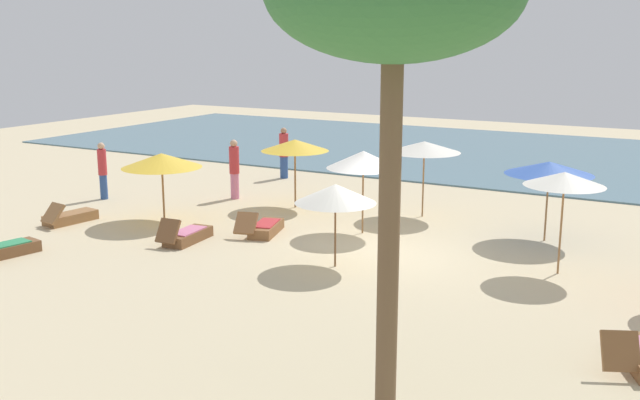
% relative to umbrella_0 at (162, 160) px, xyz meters
% --- Properties ---
extents(ground_plane, '(60.00, 60.00, 0.00)m').
position_rel_umbrella_0_xyz_m(ground_plane, '(6.81, -0.03, -1.80)').
color(ground_plane, beige).
extents(ocean_water, '(48.00, 16.00, 0.06)m').
position_rel_umbrella_0_xyz_m(ocean_water, '(6.81, 16.97, -1.77)').
color(ocean_water, slate).
rests_on(ocean_water, ground_plane).
extents(umbrella_0, '(2.29, 2.29, 2.01)m').
position_rel_umbrella_0_xyz_m(umbrella_0, '(0.00, 0.00, 0.00)').
color(umbrella_0, olive).
rests_on(umbrella_0, ground_plane).
extents(umbrella_2, '(2.13, 2.13, 2.26)m').
position_rel_umbrella_0_xyz_m(umbrella_2, '(6.28, 4.27, 0.29)').
color(umbrella_2, olive).
rests_on(umbrella_2, ground_plane).
extents(umbrella_4, '(1.78, 1.78, 2.34)m').
position_rel_umbrella_0_xyz_m(umbrella_4, '(10.94, 0.72, 0.38)').
color(umbrella_4, olive).
rests_on(umbrella_4, ground_plane).
extents(umbrella_5, '(1.99, 1.99, 2.27)m').
position_rel_umbrella_0_xyz_m(umbrella_5, '(5.55, 1.69, 0.23)').
color(umbrella_5, olive).
rests_on(umbrella_5, ground_plane).
extents(umbrella_6, '(1.88, 1.88, 1.96)m').
position_rel_umbrella_0_xyz_m(umbrella_6, '(6.29, -1.28, -0.06)').
color(umbrella_6, brown).
rests_on(umbrella_6, ground_plane).
extents(umbrella_7, '(2.10, 2.10, 2.15)m').
position_rel_umbrella_0_xyz_m(umbrella_7, '(2.35, 3.44, 0.16)').
color(umbrella_7, olive).
rests_on(umbrella_7, ground_plane).
extents(umbrella_8, '(2.26, 2.26, 2.11)m').
position_rel_umbrella_0_xyz_m(umbrella_8, '(10.06, 3.36, 0.13)').
color(umbrella_8, olive).
rests_on(umbrella_8, ground_plane).
extents(lounger_0, '(0.81, 1.76, 0.69)m').
position_rel_umbrella_0_xyz_m(lounger_0, '(-2.31, -1.44, -1.63)').
color(lounger_0, olive).
rests_on(lounger_0, ground_plane).
extents(lounger_2, '(0.74, 1.70, 0.73)m').
position_rel_umbrella_0_xyz_m(lounger_2, '(1.94, -1.36, -1.63)').
color(lounger_2, brown).
rests_on(lounger_2, ground_plane).
extents(lounger_3, '(1.04, 1.79, 0.68)m').
position_rel_umbrella_0_xyz_m(lounger_3, '(3.28, 0.29, -1.63)').
color(lounger_3, brown).
rests_on(lounger_3, ground_plane).
extents(lounger_4, '(0.89, 1.72, 0.74)m').
position_rel_umbrella_0_xyz_m(lounger_4, '(-1.10, -4.53, -1.63)').
color(lounger_4, brown).
rests_on(lounger_4, ground_plane).
extents(person_2, '(0.44, 0.44, 1.96)m').
position_rel_umbrella_0_xyz_m(person_2, '(-0.05, 3.55, -0.79)').
color(person_2, '#D17299').
rests_on(person_2, ground_plane).
extents(person_3, '(0.45, 0.45, 1.92)m').
position_rel_umbrella_0_xyz_m(person_3, '(-0.54, 7.39, -0.83)').
color(person_3, '#2D4C8C').
rests_on(person_3, ground_plane).
extents(person_4, '(0.33, 0.33, 1.88)m').
position_rel_umbrella_0_xyz_m(person_4, '(-3.79, 1.38, -0.82)').
color(person_4, '#2D4C8C').
rests_on(person_4, ground_plane).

